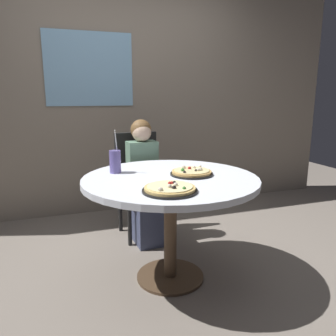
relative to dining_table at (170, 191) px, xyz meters
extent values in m
plane|color=slate|center=(0.00, 0.00, -0.65)|extent=(8.00, 8.00, 0.00)
cube|color=gray|center=(0.00, 1.63, 0.80)|extent=(5.20, 0.12, 2.90)
cube|color=#8CBFE5|center=(-0.34, 1.57, 0.90)|extent=(0.89, 0.02, 0.74)
cylinder|color=silver|center=(0.00, 0.00, 0.08)|extent=(1.19, 1.19, 0.04)
cylinder|color=#4C3826|center=(0.00, 0.00, -0.28)|extent=(0.09, 0.09, 0.69)
cylinder|color=#4C3826|center=(0.00, 0.00, -0.64)|extent=(0.48, 0.48, 0.02)
cube|color=black|center=(0.00, 0.78, -0.22)|extent=(0.42, 0.42, 0.04)
cube|color=black|center=(-0.01, 0.96, 0.04)|extent=(0.40, 0.06, 0.52)
cylinder|color=black|center=(-0.16, 0.61, -0.44)|extent=(0.04, 0.04, 0.41)
cylinder|color=black|center=(0.18, 0.62, -0.44)|extent=(0.04, 0.04, 0.41)
cylinder|color=black|center=(-0.18, 0.95, -0.44)|extent=(0.04, 0.04, 0.41)
cylinder|color=black|center=(0.16, 0.96, -0.44)|extent=(0.04, 0.04, 0.41)
cube|color=#3F4766|center=(0.01, 0.62, -0.42)|extent=(0.26, 0.33, 0.45)
cube|color=slate|center=(0.00, 0.76, 0.02)|extent=(0.27, 0.17, 0.44)
sphere|color=beige|center=(0.00, 0.76, 0.32)|extent=(0.17, 0.17, 0.17)
sphere|color=brown|center=(0.00, 0.78, 0.34)|extent=(0.18, 0.18, 0.18)
cylinder|color=black|center=(0.16, 0.01, 0.11)|extent=(0.30, 0.30, 0.01)
cylinder|color=tan|center=(0.16, 0.01, 0.12)|extent=(0.27, 0.27, 0.02)
cylinder|color=beige|center=(0.16, 0.01, 0.13)|extent=(0.24, 0.24, 0.01)
sphere|color=#B2231E|center=(0.16, 0.05, 0.14)|extent=(0.02, 0.02, 0.02)
sphere|color=black|center=(0.08, -0.05, 0.14)|extent=(0.02, 0.02, 0.02)
sphere|color=beige|center=(0.21, -0.02, 0.14)|extent=(0.03, 0.03, 0.03)
sphere|color=beige|center=(0.19, -0.03, 0.14)|extent=(0.03, 0.03, 0.03)
sphere|color=#387F33|center=(0.09, 0.00, 0.14)|extent=(0.03, 0.03, 0.03)
sphere|color=beige|center=(0.25, 0.07, 0.14)|extent=(0.02, 0.02, 0.02)
sphere|color=black|center=(0.17, -0.03, 0.14)|extent=(0.02, 0.02, 0.02)
sphere|color=beige|center=(0.12, 0.07, 0.14)|extent=(0.03, 0.03, 0.03)
sphere|color=beige|center=(0.20, 0.05, 0.14)|extent=(0.02, 0.02, 0.02)
cylinder|color=black|center=(-0.12, -0.33, 0.11)|extent=(0.32, 0.32, 0.01)
cylinder|color=#D8B266|center=(-0.12, -0.33, 0.12)|extent=(0.29, 0.29, 0.02)
cylinder|color=beige|center=(-0.12, -0.33, 0.13)|extent=(0.26, 0.26, 0.01)
sphere|color=beige|center=(-0.20, -0.40, 0.14)|extent=(0.03, 0.03, 0.03)
sphere|color=#B2231E|center=(-0.11, -0.29, 0.14)|extent=(0.02, 0.02, 0.02)
sphere|color=beige|center=(-0.09, -0.33, 0.14)|extent=(0.03, 0.03, 0.03)
sphere|color=#B2231E|center=(-0.09, -0.29, 0.14)|extent=(0.02, 0.02, 0.02)
sphere|color=black|center=(-0.11, -0.39, 0.14)|extent=(0.02, 0.02, 0.02)
sphere|color=black|center=(-0.08, -0.29, 0.14)|extent=(0.02, 0.02, 0.02)
sphere|color=beige|center=(-0.13, -0.36, 0.14)|extent=(0.03, 0.03, 0.03)
sphere|color=#387F33|center=(-0.06, -0.41, 0.14)|extent=(0.02, 0.02, 0.02)
cylinder|color=#6659A5|center=(-0.33, 0.24, 0.18)|extent=(0.08, 0.08, 0.16)
cylinder|color=white|center=(-0.32, 0.24, 0.30)|extent=(0.03, 0.05, 0.22)
camera|label=1|loc=(-0.71, -2.02, 0.64)|focal=35.06mm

